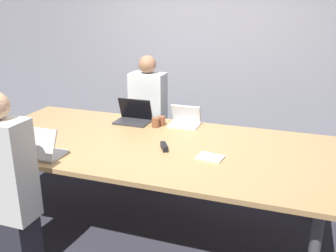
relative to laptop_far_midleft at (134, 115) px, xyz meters
name	(u,v)px	position (x,y,z in m)	size (l,w,h in m)	color
ground_plane	(150,217)	(0.38, -0.53, -0.85)	(24.00, 24.00, 0.00)	#2D2D38
curtain_wall	(202,49)	(0.38, 1.39, 0.55)	(12.00, 0.06, 2.80)	#9999A3
conference_table	(149,149)	(0.38, -0.53, -0.13)	(3.26, 1.51, 0.77)	tan
laptop_far_midleft	(134,115)	(0.00, 0.00, 0.00)	(0.37, 0.25, 0.25)	#333338
person_far_midleft	(148,118)	(-0.01, 0.42, -0.16)	(0.40, 0.24, 1.42)	#2D2D38
cup_far_midleft	(156,122)	(0.28, -0.08, -0.02)	(0.08, 0.08, 0.10)	brown
laptop_far_center	(185,120)	(0.55, 0.07, -0.01)	(0.31, 0.22, 0.21)	silver
cup_far_center	(162,121)	(0.32, 0.00, -0.02)	(0.08, 0.08, 0.09)	brown
laptop_near_left	(42,149)	(-0.33, -1.12, 0.00)	(0.32, 0.27, 0.26)	#B7B7BC
person_near_left	(8,188)	(-0.34, -1.53, -0.16)	(0.40, 0.24, 1.42)	#2D2D38
stapler	(164,147)	(0.57, -0.62, -0.05)	(0.11, 0.15, 0.05)	black
notebook	(210,157)	(0.99, -0.69, -0.06)	(0.23, 0.18, 0.02)	silver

